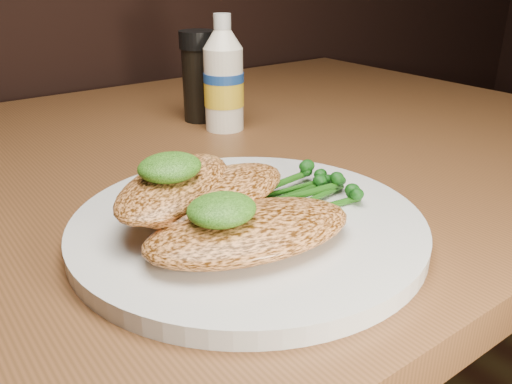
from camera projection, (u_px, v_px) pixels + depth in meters
dining_table at (208, 381)px, 0.80m from camera, size 1.20×0.80×0.75m
plate at (248, 225)px, 0.45m from camera, size 0.30×0.30×0.02m
chicken_front at (250, 230)px, 0.39m from camera, size 0.18×0.12×0.03m
chicken_mid at (215, 193)px, 0.44m from camera, size 0.17×0.11×0.02m
chicken_back at (175, 185)px, 0.43m from camera, size 0.16×0.15×0.02m
pesto_front at (222, 209)px, 0.38m from camera, size 0.06×0.05×0.02m
pesto_back at (170, 167)px, 0.42m from camera, size 0.07×0.06×0.02m
broccolini_bundle at (295, 191)px, 0.47m from camera, size 0.15×0.12×0.02m
mayo_bottle at (223, 74)px, 0.70m from camera, size 0.07×0.07×0.15m
pepper_grinder at (199, 77)px, 0.75m from camera, size 0.06×0.06×0.13m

